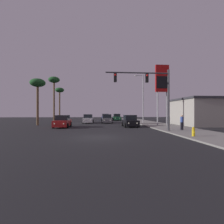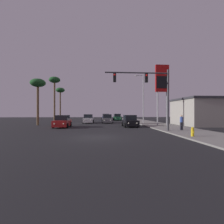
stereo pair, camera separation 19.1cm
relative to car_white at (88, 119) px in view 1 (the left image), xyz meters
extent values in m
plane|color=black|center=(1.82, -19.39, -0.76)|extent=(120.00, 120.00, 0.00)
cube|color=gray|center=(11.32, -9.39, -0.70)|extent=(5.00, 60.00, 0.12)
cube|color=gray|center=(19.82, -7.38, 1.24)|extent=(10.00, 8.00, 4.00)
cube|color=#2D2D33|center=(19.82, -7.38, 3.39)|extent=(10.30, 8.30, 0.30)
cube|color=silver|center=(0.00, -0.04, -0.18)|extent=(1.82, 4.21, 0.80)
cube|color=black|center=(0.00, 0.11, 0.57)|extent=(1.61, 2.01, 0.70)
cylinder|color=black|center=(-0.90, -1.34, -0.44)|extent=(0.24, 0.64, 0.64)
cylinder|color=black|center=(0.90, -1.34, -0.44)|extent=(0.24, 0.64, 0.64)
cylinder|color=black|center=(-0.90, 1.27, -0.44)|extent=(0.24, 0.64, 0.64)
cylinder|color=black|center=(0.90, 1.27, -0.44)|extent=(0.24, 0.64, 0.64)
sphere|color=#F2EACC|center=(-0.56, -2.16, -0.13)|extent=(0.18, 0.18, 0.18)
sphere|color=#F2EACC|center=(0.56, -2.16, -0.13)|extent=(0.18, 0.18, 0.18)
cube|color=navy|center=(3.75, 10.58, -0.18)|extent=(1.87, 4.23, 0.80)
cube|color=black|center=(3.75, 10.73, 0.57)|extent=(1.63, 2.03, 0.70)
cylinder|color=black|center=(2.85, 9.28, -0.44)|extent=(0.24, 0.64, 0.64)
cylinder|color=black|center=(4.65, 9.28, -0.44)|extent=(0.24, 0.64, 0.64)
cylinder|color=black|center=(2.85, 11.88, -0.44)|extent=(0.24, 0.64, 0.64)
cylinder|color=black|center=(4.65, 11.88, -0.44)|extent=(0.24, 0.64, 0.64)
sphere|color=#F2EACC|center=(3.20, 8.46, -0.13)|extent=(0.18, 0.18, 0.18)
sphere|color=#F2EACC|center=(4.31, 8.46, -0.13)|extent=(0.18, 0.18, 0.18)
cube|color=maroon|center=(-2.95, -9.58, -0.18)|extent=(1.86, 4.22, 0.80)
cube|color=black|center=(-2.95, -9.43, 0.57)|extent=(1.63, 2.02, 0.70)
cylinder|color=black|center=(-3.85, -10.89, -0.44)|extent=(0.24, 0.64, 0.64)
cylinder|color=black|center=(-2.05, -10.89, -0.44)|extent=(0.24, 0.64, 0.64)
cylinder|color=black|center=(-3.85, -8.28, -0.44)|extent=(0.24, 0.64, 0.64)
cylinder|color=black|center=(-2.05, -8.28, -0.44)|extent=(0.24, 0.64, 0.64)
sphere|color=#F2EACC|center=(-3.51, -11.70, -0.13)|extent=(0.18, 0.18, 0.18)
sphere|color=#F2EACC|center=(-2.39, -11.70, -0.13)|extent=(0.18, 0.18, 0.18)
cube|color=#195933|center=(6.70, 10.48, -0.18)|extent=(1.81, 4.20, 0.80)
cube|color=black|center=(6.70, 10.63, 0.57)|extent=(1.60, 2.00, 0.70)
cylinder|color=black|center=(5.80, 9.18, -0.44)|extent=(0.24, 0.64, 0.64)
cylinder|color=black|center=(7.60, 9.18, -0.44)|extent=(0.24, 0.64, 0.64)
cylinder|color=black|center=(5.80, 11.78, -0.44)|extent=(0.24, 0.64, 0.64)
cylinder|color=black|center=(7.60, 11.78, -0.44)|extent=(0.24, 0.64, 0.64)
sphere|color=#F2EACC|center=(6.14, 8.36, -0.13)|extent=(0.18, 0.18, 0.18)
sphere|color=#F2EACC|center=(7.26, 8.36, -0.13)|extent=(0.18, 0.18, 0.18)
cube|color=slate|center=(3.61, -0.20, -0.18)|extent=(1.82, 4.21, 0.80)
cube|color=black|center=(3.61, -0.05, 0.57)|extent=(1.61, 2.01, 0.70)
cylinder|color=black|center=(2.71, -1.50, -0.44)|extent=(0.24, 0.64, 0.64)
cylinder|color=black|center=(4.51, -1.50, -0.44)|extent=(0.24, 0.64, 0.64)
cylinder|color=black|center=(2.71, 1.11, -0.44)|extent=(0.24, 0.64, 0.64)
cylinder|color=black|center=(4.51, 1.11, -0.44)|extent=(0.24, 0.64, 0.64)
sphere|color=#F2EACC|center=(3.05, -2.32, -0.13)|extent=(0.18, 0.18, 0.18)
sphere|color=#F2EACC|center=(4.17, -2.32, -0.13)|extent=(0.18, 0.18, 0.18)
cube|color=black|center=(6.49, -9.14, -0.18)|extent=(1.85, 4.22, 0.80)
cube|color=black|center=(6.49, -8.99, 0.57)|extent=(1.63, 2.02, 0.70)
cylinder|color=black|center=(5.59, -10.44, -0.44)|extent=(0.24, 0.64, 0.64)
cylinder|color=black|center=(7.39, -10.44, -0.44)|extent=(0.24, 0.64, 0.64)
cylinder|color=black|center=(5.59, -7.83, -0.44)|extent=(0.24, 0.64, 0.64)
cylinder|color=black|center=(7.39, -7.83, -0.44)|extent=(0.24, 0.64, 0.64)
sphere|color=#F2EACC|center=(5.94, -11.26, -0.13)|extent=(0.18, 0.18, 0.18)
sphere|color=#F2EACC|center=(7.05, -11.26, -0.13)|extent=(0.18, 0.18, 0.18)
cylinder|color=#38383D|center=(9.38, -15.87, 2.61)|extent=(0.20, 0.20, 6.50)
cylinder|color=#38383D|center=(6.03, -15.87, 5.46)|extent=(6.72, 0.14, 0.14)
cube|color=black|center=(7.03, -15.87, 4.91)|extent=(0.30, 0.24, 0.90)
sphere|color=red|center=(7.03, -16.01, 5.18)|extent=(0.20, 0.20, 0.20)
cube|color=black|center=(3.68, -15.87, 4.91)|extent=(0.30, 0.24, 0.90)
sphere|color=red|center=(3.68, -16.01, 5.18)|extent=(0.20, 0.20, 0.20)
cylinder|color=#99999E|center=(10.33, -1.84, 3.86)|extent=(0.18, 0.18, 9.00)
cylinder|color=#99999E|center=(9.63, -1.84, 8.21)|extent=(1.40, 0.10, 0.10)
ellipsoid|color=silver|center=(8.93, -1.84, 8.16)|extent=(0.50, 0.24, 0.20)
cylinder|color=#99999E|center=(10.72, -8.61, 1.86)|extent=(0.20, 0.20, 5.00)
cylinder|color=#99999E|center=(12.12, -8.61, 1.86)|extent=(0.20, 0.20, 5.00)
cube|color=#990C0C|center=(11.42, -8.61, 6.36)|extent=(2.00, 0.40, 4.00)
cube|color=black|center=(11.42, -8.82, 5.76)|extent=(1.80, 0.03, 1.80)
cylinder|color=gold|center=(9.65, -20.25, -0.34)|extent=(0.24, 0.24, 0.60)
sphere|color=gold|center=(9.65, -20.25, 0.02)|extent=(0.20, 0.20, 0.20)
cylinder|color=gold|center=(9.65, -20.42, -0.31)|extent=(0.08, 0.10, 0.08)
cylinder|color=#23232D|center=(11.05, -15.29, -0.22)|extent=(0.16, 0.16, 0.85)
cylinder|color=#23232D|center=(11.23, -15.29, -0.22)|extent=(0.16, 0.16, 0.85)
cylinder|color=#334C99|center=(11.14, -15.29, 0.51)|extent=(0.32, 0.32, 0.60)
sphere|color=tan|center=(11.14, -15.29, 0.92)|extent=(0.22, 0.22, 0.22)
cylinder|color=brown|center=(-8.53, 14.61, 3.07)|extent=(0.36, 0.36, 7.66)
ellipsoid|color=#1E5123|center=(-8.53, 14.61, 7.38)|extent=(2.40, 2.40, 1.32)
cylinder|color=brown|center=(-7.57, 4.61, 3.55)|extent=(0.36, 0.36, 8.62)
ellipsoid|color=#1E5123|center=(-7.57, 4.61, 8.34)|extent=(2.40, 2.40, 1.32)
cylinder|color=brown|center=(-7.66, -5.39, 2.38)|extent=(0.36, 0.36, 6.28)
ellipsoid|color=#1E5123|center=(-7.66, -5.39, 6.00)|extent=(2.40, 2.40, 1.32)
camera|label=1|loc=(1.87, -33.91, 1.31)|focal=28.00mm
camera|label=2|loc=(2.06, -33.92, 1.31)|focal=28.00mm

